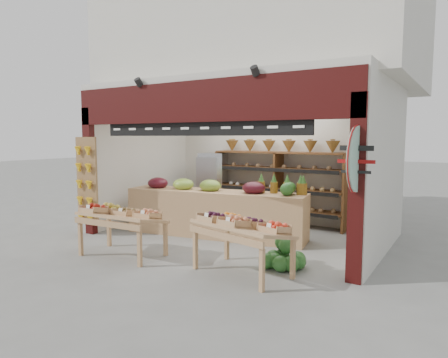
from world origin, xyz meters
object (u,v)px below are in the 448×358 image
mid_counter (214,211)px  display_table_left (120,215)px  cardboard_stack (166,213)px  watermelon_pile (283,257)px  display_table_right (241,226)px  back_shelving (278,172)px  refrigerator (214,185)px

mid_counter → display_table_left: bearing=-109.3°
cardboard_stack → watermelon_pile: cardboard_stack is taller
display_table_left → display_table_right: display_table_right is taller
display_table_left → watermelon_pile: bearing=16.6°
watermelon_pile → cardboard_stack: bearing=157.9°
back_shelving → display_table_left: 4.00m
display_table_left → watermelon_pile: size_ratio=2.17×
refrigerator → watermelon_pile: refrigerator is taller
cardboard_stack → display_table_left: display_table_left is taller
back_shelving → cardboard_stack: (-2.22, -1.45, -0.98)m
refrigerator → watermelon_pile: bearing=-57.3°
cardboard_stack → watermelon_pile: (3.64, -1.48, -0.08)m
back_shelving → display_table_left: bearing=-109.3°
refrigerator → watermelon_pile: size_ratio=2.42×
cardboard_stack → watermelon_pile: bearing=-22.1°
back_shelving → refrigerator: (-1.78, -0.06, -0.42)m
refrigerator → cardboard_stack: (-0.44, -1.39, -0.57)m
back_shelving → watermelon_pile: 3.42m
watermelon_pile → back_shelving: bearing=115.8°
display_table_right → display_table_left: bearing=-173.0°
cardboard_stack → display_table_right: display_table_right is taller
cardboard_stack → display_table_right: size_ratio=0.67×
refrigerator → display_table_left: (0.47, -3.68, -0.13)m
cardboard_stack → mid_counter: (1.60, -0.34, 0.26)m
mid_counter → watermelon_pile: bearing=-29.2°
refrigerator → mid_counter: refrigerator is taller
watermelon_pile → refrigerator: bearing=138.1°
cardboard_stack → mid_counter: mid_counter is taller
back_shelving → display_table_right: size_ratio=2.01×
mid_counter → watermelon_pile: (2.04, -1.14, -0.35)m
mid_counter → display_table_right: size_ratio=2.41×
mid_counter → display_table_right: mid_counter is taller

